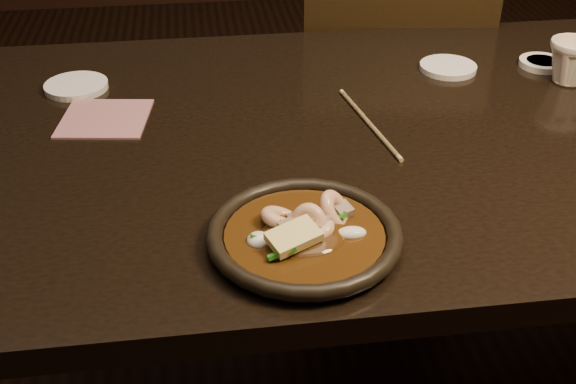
{
  "coord_description": "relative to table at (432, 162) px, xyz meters",
  "views": [
    {
      "loc": [
        -0.39,
        -1.04,
        1.31
      ],
      "look_at": [
        -0.29,
        -0.26,
        0.8
      ],
      "focal_mm": 45.0,
      "sensor_mm": 36.0,
      "label": 1
    }
  ],
  "objects": [
    {
      "name": "table",
      "position": [
        0.0,
        0.0,
        0.0
      ],
      "size": [
        1.6,
        0.9,
        0.75
      ],
      "color": "black",
      "rests_on": "floor"
    },
    {
      "name": "chair",
      "position": [
        0.08,
        0.59,
        -0.15
      ],
      "size": [
        0.5,
        0.5,
        0.96
      ],
      "rotation": [
        0.0,
        0.0,
        3.02
      ],
      "color": "black",
      "rests_on": "floor"
    },
    {
      "name": "plate",
      "position": [
        -0.27,
        -0.3,
        0.09
      ],
      "size": [
        0.25,
        0.25,
        0.03
      ],
      "color": "black",
      "rests_on": "table"
    },
    {
      "name": "napkin",
      "position": [
        -0.55,
        0.09,
        0.08
      ],
      "size": [
        0.16,
        0.16,
        0.0
      ],
      "primitive_type": "cube",
      "rotation": [
        0.0,
        0.0,
        -0.14
      ],
      "color": "#A8676E",
      "rests_on": "table"
    },
    {
      "name": "saucer_right",
      "position": [
        0.09,
        0.21,
        0.08
      ],
      "size": [
        0.11,
        0.11,
        0.01
      ],
      "primitive_type": "cylinder",
      "color": "white",
      "rests_on": "table"
    },
    {
      "name": "soy_dish",
      "position": [
        0.28,
        0.2,
        0.08
      ],
      "size": [
        0.09,
        0.09,
        0.01
      ],
      "primitive_type": "cylinder",
      "color": "white",
      "rests_on": "table"
    },
    {
      "name": "stirfry",
      "position": [
        -0.27,
        -0.3,
        0.09
      ],
      "size": [
        0.15,
        0.12,
        0.06
      ],
      "color": "#381F0A",
      "rests_on": "plate"
    },
    {
      "name": "saucer_left",
      "position": [
        -0.61,
        0.22,
        0.08
      ],
      "size": [
        0.11,
        0.11,
        0.01
      ],
      "primitive_type": "cylinder",
      "color": "white",
      "rests_on": "table"
    },
    {
      "name": "tea_cup",
      "position": [
        0.29,
        0.12,
        0.12
      ],
      "size": [
        0.09,
        0.09,
        0.09
      ],
      "primitive_type": "imported",
      "rotation": [
        0.0,
        0.0,
        -0.05
      ],
      "color": "white",
      "rests_on": "table"
    },
    {
      "name": "chopsticks",
      "position": [
        -0.12,
        0.01,
        0.08
      ],
      "size": [
        0.05,
        0.26,
        0.01
      ],
      "rotation": [
        0.0,
        0.0,
        0.16
      ],
      "color": "tan",
      "rests_on": "table"
    }
  ]
}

